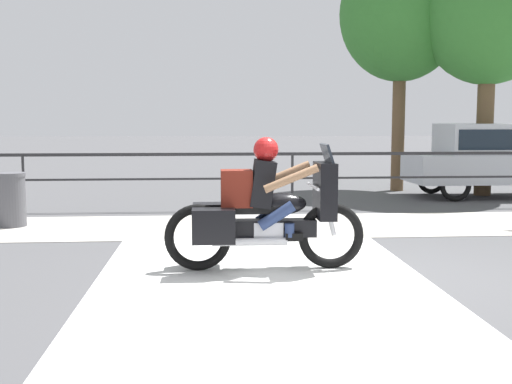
{
  "coord_description": "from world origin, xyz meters",
  "views": [
    {
      "loc": [
        -1.63,
        -6.99,
        1.75
      ],
      "look_at": [
        -1.04,
        0.9,
        0.85
      ],
      "focal_mm": 45.0,
      "sensor_mm": 36.0,
      "label": 1
    }
  ],
  "objects_px": {
    "trash_bin": "(12,200)",
    "tree_behind_car": "(489,9)",
    "motorcycle": "(264,210)",
    "parked_car": "(492,156)",
    "tree_behind_sign": "(401,15)"
  },
  "relations": [
    {
      "from": "trash_bin",
      "to": "tree_behind_car",
      "type": "relative_size",
      "value": 0.15
    },
    {
      "from": "motorcycle",
      "to": "tree_behind_car",
      "type": "height_order",
      "value": "tree_behind_car"
    },
    {
      "from": "motorcycle",
      "to": "tree_behind_car",
      "type": "bearing_deg",
      "value": 46.46
    },
    {
      "from": "parked_car",
      "to": "tree_behind_car",
      "type": "xyz_separation_m",
      "value": [
        -0.03,
        0.39,
        3.28
      ]
    },
    {
      "from": "parked_car",
      "to": "tree_behind_car",
      "type": "relative_size",
      "value": 0.66
    },
    {
      "from": "motorcycle",
      "to": "trash_bin",
      "type": "relative_size",
      "value": 2.63
    },
    {
      "from": "parked_car",
      "to": "trash_bin",
      "type": "height_order",
      "value": "parked_car"
    },
    {
      "from": "tree_behind_sign",
      "to": "tree_behind_car",
      "type": "relative_size",
      "value": 0.99
    },
    {
      "from": "trash_bin",
      "to": "tree_behind_car",
      "type": "height_order",
      "value": "tree_behind_car"
    },
    {
      "from": "motorcycle",
      "to": "tree_behind_sign",
      "type": "relative_size",
      "value": 0.4
    },
    {
      "from": "tree_behind_car",
      "to": "parked_car",
      "type": "bearing_deg",
      "value": -85.49
    },
    {
      "from": "parked_car",
      "to": "trash_bin",
      "type": "xyz_separation_m",
      "value": [
        -9.57,
        -3.34,
        -0.49
      ]
    },
    {
      "from": "trash_bin",
      "to": "tree_behind_car",
      "type": "distance_m",
      "value": 10.92
    },
    {
      "from": "motorcycle",
      "to": "parked_car",
      "type": "bearing_deg",
      "value": 44.71
    },
    {
      "from": "motorcycle",
      "to": "trash_bin",
      "type": "bearing_deg",
      "value": 135.13
    }
  ]
}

